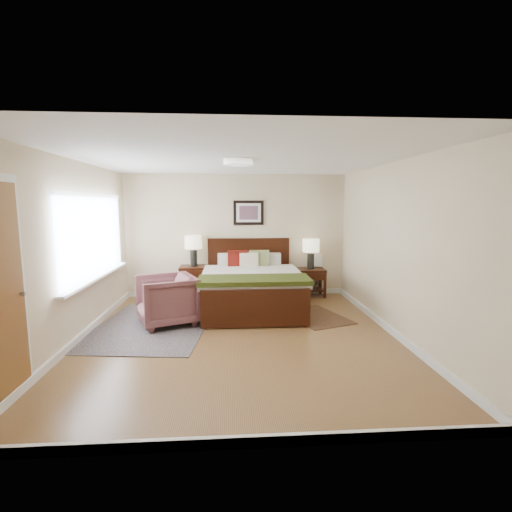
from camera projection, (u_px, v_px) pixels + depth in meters
name	position (u px, v px, depth m)	size (l,w,h in m)	color
floor	(240.00, 336.00, 5.35)	(5.00, 5.00, 0.00)	brown
back_wall	(236.00, 236.00, 7.65)	(4.50, 0.04, 2.50)	beige
front_wall	(247.00, 293.00, 2.71)	(4.50, 0.04, 2.50)	beige
left_wall	(73.00, 252.00, 5.03)	(0.04, 5.00, 2.50)	beige
right_wall	(395.00, 249.00, 5.33)	(0.04, 5.00, 2.50)	beige
ceiling	(238.00, 159.00, 5.01)	(4.50, 5.00, 0.02)	white
window	(95.00, 238.00, 5.71)	(0.11, 2.72, 1.32)	silver
ceil_fixture	(238.00, 162.00, 5.01)	(0.44, 0.44, 0.08)	white
bed	(252.00, 279.00, 6.70)	(1.80, 2.19, 1.18)	black
wall_art	(249.00, 213.00, 7.57)	(0.62, 0.05, 0.50)	black
nightstand_left	(194.00, 272.00, 7.44)	(0.55, 0.50, 0.66)	black
nightstand_right	(310.00, 280.00, 7.64)	(0.58, 0.43, 0.57)	black
lamp_left	(193.00, 245.00, 7.39)	(0.34, 0.34, 0.61)	black
lamp_right	(311.00, 248.00, 7.56)	(0.34, 0.34, 0.61)	black
armchair	(167.00, 300.00, 5.85)	(0.84, 0.86, 0.79)	brown
rug_persian	(153.00, 326.00, 5.80)	(1.69, 2.38, 0.01)	#0D1041
rug_navy	(316.00, 316.00, 6.29)	(0.81, 1.21, 0.01)	black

